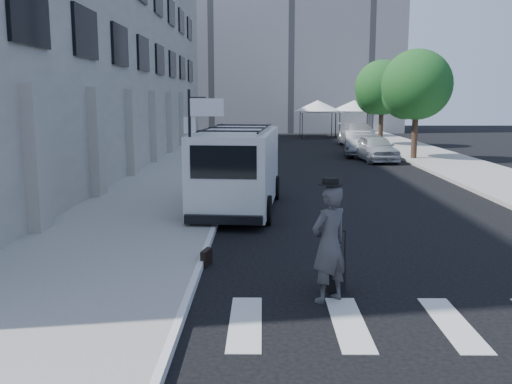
{
  "coord_description": "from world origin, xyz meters",
  "views": [
    {
      "loc": [
        -0.74,
        -11.37,
        3.45
      ],
      "look_at": [
        -0.89,
        1.55,
        1.3
      ],
      "focal_mm": 40.0,
      "sensor_mm": 36.0,
      "label": 1
    }
  ],
  "objects_px": {
    "suitcase": "(336,275)",
    "parked_car_c": "(358,135)",
    "parked_car_b": "(359,143)",
    "briefcase": "(206,258)",
    "cargo_van": "(238,169)",
    "businessman": "(329,244)",
    "parked_car_a": "(375,148)"
  },
  "relations": [
    {
      "from": "businessman",
      "to": "parked_car_c",
      "type": "xyz_separation_m",
      "value": [
        5.69,
        31.23,
        -0.19
      ]
    },
    {
      "from": "briefcase",
      "to": "businessman",
      "type": "bearing_deg",
      "value": -28.96
    },
    {
      "from": "parked_car_a",
      "to": "briefcase",
      "type": "bearing_deg",
      "value": -117.24
    },
    {
      "from": "suitcase",
      "to": "parked_car_b",
      "type": "distance_m",
      "value": 24.54
    },
    {
      "from": "parked_car_a",
      "to": "parked_car_b",
      "type": "bearing_deg",
      "value": 91.33
    },
    {
      "from": "parked_car_a",
      "to": "parked_car_c",
      "type": "height_order",
      "value": "parked_car_c"
    },
    {
      "from": "parked_car_b",
      "to": "parked_car_c",
      "type": "height_order",
      "value": "parked_car_c"
    },
    {
      "from": "businessman",
      "to": "suitcase",
      "type": "xyz_separation_m",
      "value": [
        0.21,
        0.52,
        -0.72
      ]
    },
    {
      "from": "businessman",
      "to": "parked_car_b",
      "type": "relative_size",
      "value": 0.45
    },
    {
      "from": "businessman",
      "to": "parked_car_b",
      "type": "height_order",
      "value": "businessman"
    },
    {
      "from": "parked_car_b",
      "to": "cargo_van",
      "type": "bearing_deg",
      "value": -104.29
    },
    {
      "from": "businessman",
      "to": "briefcase",
      "type": "distance_m",
      "value": 3.2
    },
    {
      "from": "suitcase",
      "to": "parked_car_c",
      "type": "bearing_deg",
      "value": 102.25
    },
    {
      "from": "suitcase",
      "to": "parked_car_b",
      "type": "height_order",
      "value": "parked_car_b"
    },
    {
      "from": "briefcase",
      "to": "parked_car_a",
      "type": "bearing_deg",
      "value": 82.68
    },
    {
      "from": "businessman",
      "to": "parked_car_b",
      "type": "xyz_separation_m",
      "value": [
        4.61,
        24.66,
        -0.26
      ]
    },
    {
      "from": "briefcase",
      "to": "parked_car_c",
      "type": "distance_m",
      "value": 30.24
    },
    {
      "from": "cargo_van",
      "to": "parked_car_c",
      "type": "xyz_separation_m",
      "value": [
        7.56,
        23.08,
        -0.45
      ]
    },
    {
      "from": "businessman",
      "to": "briefcase",
      "type": "relative_size",
      "value": 4.59
    },
    {
      "from": "cargo_van",
      "to": "parked_car_a",
      "type": "height_order",
      "value": "cargo_van"
    },
    {
      "from": "briefcase",
      "to": "parked_car_b",
      "type": "height_order",
      "value": "parked_car_b"
    },
    {
      "from": "cargo_van",
      "to": "parked_car_c",
      "type": "height_order",
      "value": "cargo_van"
    },
    {
      "from": "briefcase",
      "to": "cargo_van",
      "type": "distance_m",
      "value": 6.2
    },
    {
      "from": "parked_car_a",
      "to": "parked_car_b",
      "type": "distance_m",
      "value": 2.99
    },
    {
      "from": "suitcase",
      "to": "parked_car_a",
      "type": "bearing_deg",
      "value": 99.53
    },
    {
      "from": "suitcase",
      "to": "parked_car_a",
      "type": "distance_m",
      "value": 21.72
    },
    {
      "from": "suitcase",
      "to": "businessman",
      "type": "bearing_deg",
      "value": -89.28
    },
    {
      "from": "suitcase",
      "to": "cargo_van",
      "type": "height_order",
      "value": "cargo_van"
    },
    {
      "from": "cargo_van",
      "to": "businessman",
      "type": "bearing_deg",
      "value": -72.37
    },
    {
      "from": "briefcase",
      "to": "suitcase",
      "type": "distance_m",
      "value": 2.94
    },
    {
      "from": "briefcase",
      "to": "parked_car_a",
      "type": "height_order",
      "value": "parked_car_a"
    },
    {
      "from": "parked_car_b",
      "to": "briefcase",
      "type": "bearing_deg",
      "value": -99.84
    }
  ]
}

